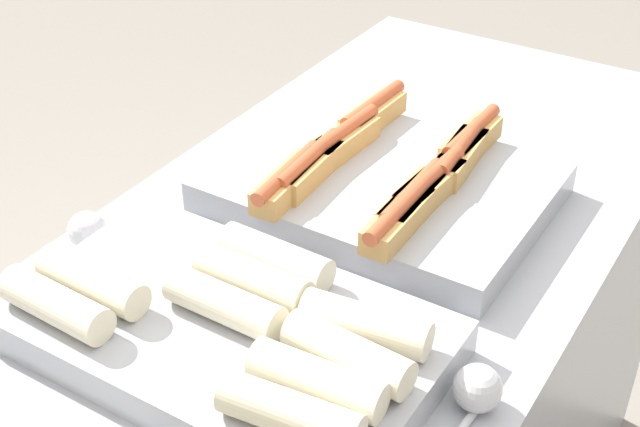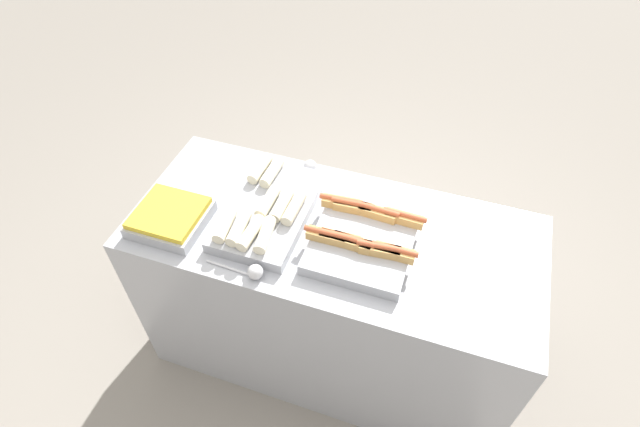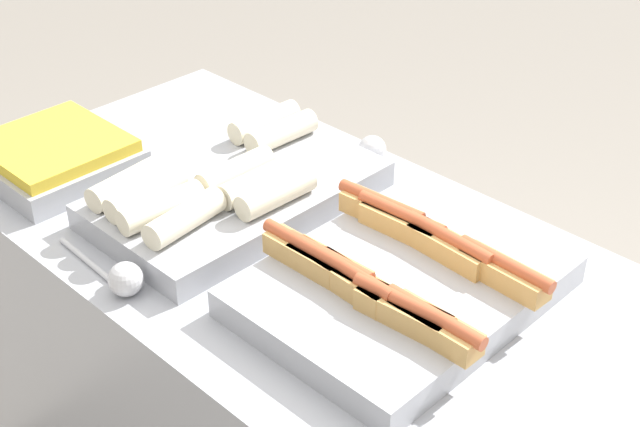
% 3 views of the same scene
% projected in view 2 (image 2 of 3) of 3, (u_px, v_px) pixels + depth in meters
% --- Properties ---
extents(ground_plane, '(12.00, 12.00, 0.00)m').
position_uv_depth(ground_plane, '(330.00, 345.00, 2.60)').
color(ground_plane, gray).
extents(counter, '(1.61, 0.71, 0.90)m').
position_uv_depth(counter, '(332.00, 296.00, 2.27)').
color(counter, '#A8AAB2').
rests_on(counter, ground_plane).
extents(tray_hotdogs, '(0.43, 0.49, 0.10)m').
position_uv_depth(tray_hotdogs, '(365.00, 233.00, 1.89)').
color(tray_hotdogs, '#A8AAB2').
rests_on(tray_hotdogs, counter).
extents(tray_wraps, '(0.31, 0.52, 0.10)m').
position_uv_depth(tray_wraps, '(267.00, 209.00, 1.97)').
color(tray_wraps, '#A8AAB2').
rests_on(tray_wraps, counter).
extents(tray_side_front, '(0.27, 0.26, 0.07)m').
position_uv_depth(tray_side_front, '(170.00, 217.00, 1.94)').
color(tray_side_front, '#A8AAB2').
rests_on(tray_side_front, counter).
extents(serving_spoon_near, '(0.23, 0.06, 0.06)m').
position_uv_depth(serving_spoon_near, '(253.00, 272.00, 1.77)').
color(serving_spoon_near, silver).
rests_on(serving_spoon_near, counter).
extents(serving_spoon_far, '(0.22, 0.06, 0.06)m').
position_uv_depth(serving_spoon_far, '(308.00, 166.00, 2.16)').
color(serving_spoon_far, silver).
rests_on(serving_spoon_far, counter).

